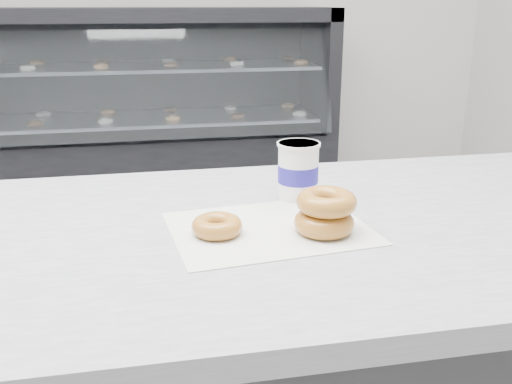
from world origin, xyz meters
The scene contains 5 objects.
display_case centered at (0.00, 2.12, 0.49)m, with size 2.40×0.74×1.25m.
wax_paper centered at (0.24, -0.62, 0.90)m, with size 0.34×0.26×0.00m, color silver.
donut_single centered at (0.14, -0.63, 0.92)m, with size 0.09×0.09×0.03m, color #BA7D33.
donut_stack centered at (0.33, -0.66, 0.94)m, with size 0.14×0.14×0.07m.
coffee_cup centered at (0.33, -0.47, 0.96)m, with size 0.11×0.11×0.12m.
Camera 1 is at (0.03, -1.53, 1.28)m, focal length 40.00 mm.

